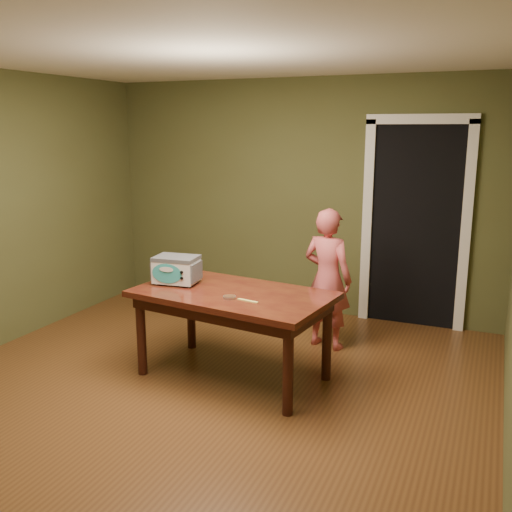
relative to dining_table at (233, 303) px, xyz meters
name	(u,v)px	position (x,y,z in m)	size (l,w,h in m)	color
floor	(190,399)	(-0.13, -0.51, -0.65)	(5.00, 5.00, 0.00)	brown
room_shell	(184,180)	(-0.13, -0.51, 1.06)	(4.52, 5.02, 2.61)	#4C522B
doorway	(419,223)	(1.17, 2.27, 0.41)	(1.10, 0.66, 2.25)	black
dining_table	(233,303)	(0.00, 0.00, 0.00)	(1.70, 1.10, 0.75)	#3B100D
toy_oven	(176,269)	(-0.56, 0.04, 0.23)	(0.41, 0.30, 0.24)	#4C4F54
baking_pan	(229,297)	(0.06, -0.18, 0.11)	(0.10, 0.10, 0.02)	silver
spatula	(248,301)	(0.22, -0.19, 0.10)	(0.18, 0.03, 0.01)	#EDE367
child	(327,279)	(0.52, 0.98, 0.02)	(0.49, 0.32, 1.35)	#CF5557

